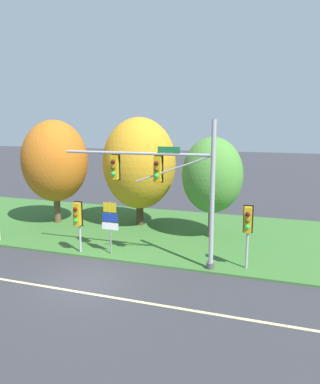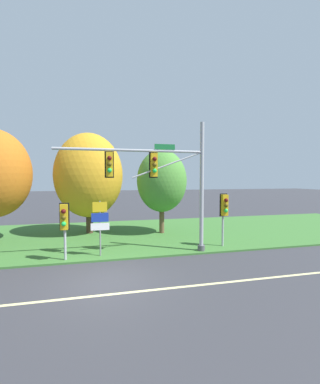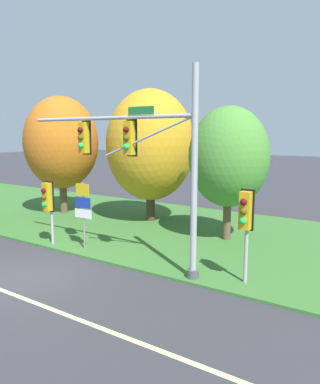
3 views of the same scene
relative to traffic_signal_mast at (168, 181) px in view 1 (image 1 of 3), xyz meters
name	(u,v)px [view 1 (image 1 of 3)]	position (x,y,z in m)	size (l,w,h in m)	color
ground_plane	(86,280)	(-3.00, -2.90, -4.26)	(160.00, 160.00, 0.00)	#333338
lane_stripe	(71,291)	(-3.00, -4.10, -4.26)	(36.00, 0.16, 0.01)	beige
grass_verge	(149,230)	(-3.00, 5.35, -4.21)	(48.00, 11.50, 0.10)	#386B2D
traffic_signal_mast	(168,181)	(0.00, 0.00, 0.00)	(7.85, 0.49, 7.05)	#9EA0A5
pedestrian_signal_near_kerb	(248,223)	(3.75, 0.46, -1.90)	(0.46, 0.55, 3.12)	#9EA0A5
pedestrian_signal_further_along	(78,217)	(-5.00, -0.12, -2.16)	(0.46, 0.55, 2.82)	#9EA0A5
route_sign_post	(110,221)	(-3.32, 0.32, -2.34)	(0.94, 0.08, 2.85)	slate
tree_nearest_road	(55,161)	(-9.77, 5.00, 0.14)	(4.46, 4.46, 7.11)	brown
tree_left_of_mast	(139,164)	(-4.03, 6.25, 0.06)	(4.88, 4.88, 7.28)	#423021
tree_behind_signpost	(212,175)	(1.14, 5.06, -0.35)	(3.63, 3.63, 6.10)	brown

